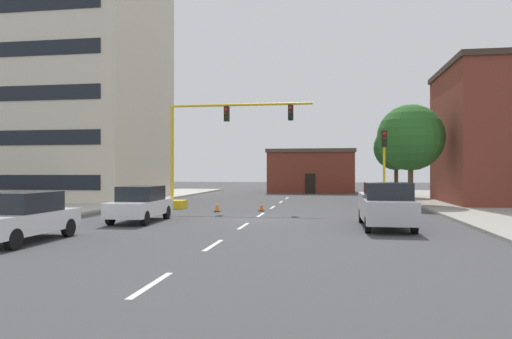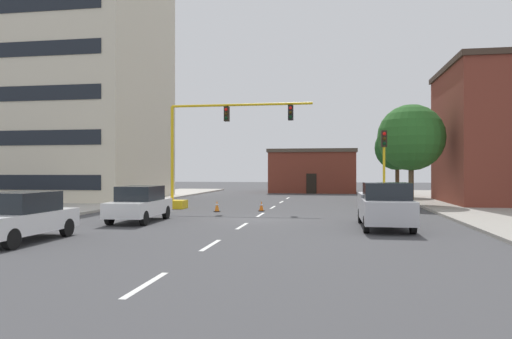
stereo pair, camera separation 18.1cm
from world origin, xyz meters
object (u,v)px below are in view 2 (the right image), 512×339
tree_right_far (397,148)px  pickup_truck_silver (384,206)px  traffic_signal_gantry (192,174)px  sedan_white_near_left (140,204)px  traffic_cone_roadside_b (261,206)px  tree_right_mid (411,138)px  traffic_cone_roadside_a (217,206)px  sedan_white_mid_left (21,216)px  traffic_light_pole_right (384,153)px

tree_right_far → pickup_truck_silver: size_ratio=1.23×
pickup_truck_silver → tree_right_far: bearing=81.2°
traffic_signal_gantry → pickup_truck_silver: size_ratio=1.88×
sedan_white_near_left → traffic_cone_roadside_b: 8.55m
sedan_white_near_left → tree_right_mid: bearing=40.7°
traffic_cone_roadside_a → traffic_cone_roadside_b: traffic_cone_roadside_a is taller
tree_right_mid → traffic_cone_roadside_a: tree_right_mid is taller
tree_right_far → sedan_white_mid_left: bearing=-119.3°
traffic_light_pole_right → sedan_white_mid_left: bearing=-136.7°
traffic_light_pole_right → pickup_truck_silver: traffic_light_pole_right is taller
tree_right_mid → traffic_cone_roadside_b: 12.24m
sedan_white_near_left → traffic_cone_roadside_b: sedan_white_near_left is taller
traffic_light_pole_right → traffic_cone_roadside_b: bearing=172.9°
tree_right_mid → traffic_cone_roadside_b: bearing=-149.6°
sedan_white_mid_left → traffic_cone_roadside_b: bearing=65.0°
traffic_light_pole_right → sedan_white_mid_left: traffic_light_pole_right is taller
traffic_signal_gantry → tree_right_mid: tree_right_mid is taller
sedan_white_near_left → traffic_signal_gantry: bearing=88.7°
traffic_signal_gantry → traffic_cone_roadside_b: bearing=-12.7°
traffic_signal_gantry → traffic_light_pole_right: (12.03, -1.98, 1.22)m
traffic_light_pole_right → tree_right_mid: tree_right_mid is taller
tree_right_far → tree_right_mid: tree_right_mid is taller
traffic_signal_gantry → traffic_cone_roadside_a: 3.52m
pickup_truck_silver → sedan_white_near_left: 11.53m
traffic_signal_gantry → pickup_truck_silver: 14.36m
tree_right_far → tree_right_mid: bearing=-92.2°
traffic_light_pole_right → pickup_truck_silver: bearing=-95.9°
traffic_signal_gantry → tree_right_far: traffic_signal_gantry is taller
tree_right_mid → sedan_white_mid_left: (-16.22, -19.53, -3.94)m
traffic_signal_gantry → sedan_white_near_left: traffic_signal_gantry is taller
tree_right_mid → sedan_white_mid_left: size_ratio=1.59×
traffic_light_pole_right → sedan_white_mid_left: 18.96m
sedan_white_near_left → traffic_cone_roadside_b: (4.95, 6.95, -0.58)m
traffic_signal_gantry → traffic_light_pole_right: bearing=-9.3°
tree_right_far → pickup_truck_silver: tree_right_far is taller
tree_right_far → traffic_cone_roadside_a: 21.50m
traffic_light_pole_right → pickup_truck_silver: (-0.70, -6.74, -2.55)m
tree_right_mid → pickup_truck_silver: bearing=-103.6°
tree_right_far → traffic_cone_roadside_a: tree_right_far is taller
traffic_light_pole_right → sedan_white_near_left: bearing=-153.7°
pickup_truck_silver → sedan_white_mid_left: (-12.97, -6.13, -0.09)m
pickup_truck_silver → sedan_white_mid_left: pickup_truck_silver is taller
pickup_truck_silver → sedan_white_mid_left: 14.35m
tree_right_mid → pickup_truck_silver: tree_right_mid is taller
pickup_truck_silver → traffic_cone_roadside_a: 11.41m
tree_right_far → traffic_signal_gantry: bearing=-135.3°
traffic_cone_roadside_b → sedan_white_near_left: bearing=-125.5°
tree_right_mid → traffic_cone_roadside_b: (-9.81, -5.75, -4.52)m
traffic_signal_gantry → tree_right_mid: size_ratio=1.41×
tree_right_mid → traffic_cone_roadside_b: size_ratio=11.50×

